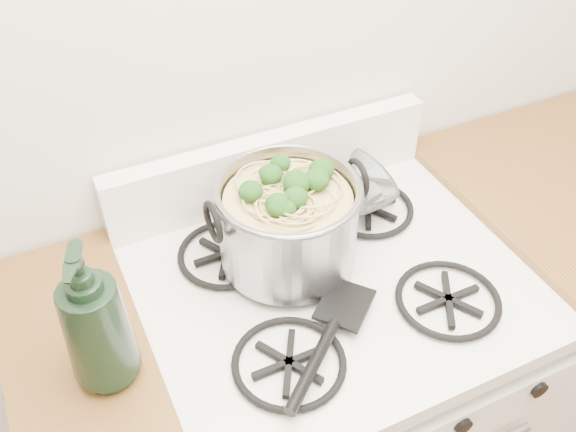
{
  "coord_description": "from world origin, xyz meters",
  "views": [
    {
      "loc": [
        -0.46,
        0.51,
        1.85
      ],
      "look_at": [
        -0.06,
        1.34,
        1.03
      ],
      "focal_mm": 40.0,
      "sensor_mm": 36.0,
      "label": 1
    }
  ],
  "objects_px": {
    "gas_range": "(325,408)",
    "spatula": "(345,302)",
    "stock_pot": "(288,223)",
    "glass_bowl": "(336,197)",
    "bottle": "(94,318)"
  },
  "relations": [
    {
      "from": "stock_pot",
      "to": "glass_bowl",
      "type": "relative_size",
      "value": 3.24
    },
    {
      "from": "stock_pot",
      "to": "gas_range",
      "type": "bearing_deg",
      "value": -52.88
    },
    {
      "from": "glass_bowl",
      "to": "stock_pot",
      "type": "bearing_deg",
      "value": -146.98
    },
    {
      "from": "gas_range",
      "to": "glass_bowl",
      "type": "xyz_separation_m",
      "value": [
        0.11,
        0.19,
        0.5
      ]
    },
    {
      "from": "spatula",
      "to": "stock_pot",
      "type": "bearing_deg",
      "value": 152.98
    },
    {
      "from": "gas_range",
      "to": "glass_bowl",
      "type": "relative_size",
      "value": 9.58
    },
    {
      "from": "gas_range",
      "to": "spatula",
      "type": "bearing_deg",
      "value": -105.84
    },
    {
      "from": "gas_range",
      "to": "glass_bowl",
      "type": "height_order",
      "value": "glass_bowl"
    },
    {
      "from": "stock_pot",
      "to": "spatula",
      "type": "xyz_separation_m",
      "value": [
        0.04,
        -0.17,
        -0.08
      ]
    },
    {
      "from": "gas_range",
      "to": "stock_pot",
      "type": "height_order",
      "value": "stock_pot"
    },
    {
      "from": "gas_range",
      "to": "bottle",
      "type": "bearing_deg",
      "value": -175.13
    },
    {
      "from": "gas_range",
      "to": "stock_pot",
      "type": "bearing_deg",
      "value": 127.12
    },
    {
      "from": "glass_bowl",
      "to": "spatula",
      "type": "bearing_deg",
      "value": -115.37
    },
    {
      "from": "glass_bowl",
      "to": "gas_range",
      "type": "bearing_deg",
      "value": -119.07
    },
    {
      "from": "glass_bowl",
      "to": "bottle",
      "type": "relative_size",
      "value": 0.33
    }
  ]
}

